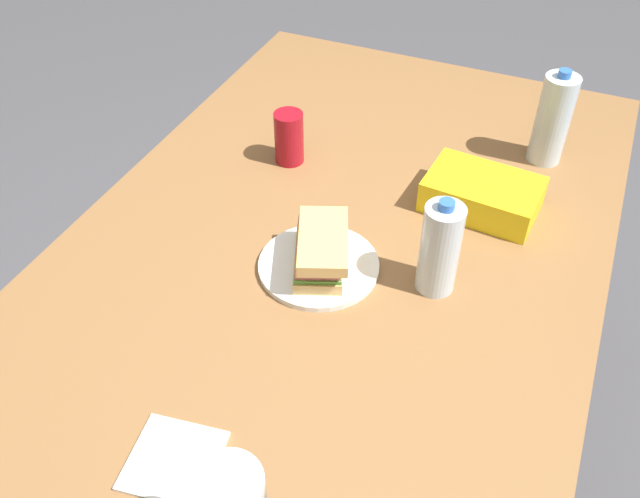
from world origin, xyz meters
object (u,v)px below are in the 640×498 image
(dining_table, at_px, (322,292))
(chip_bag, at_px, (482,194))
(paper_plate, at_px, (320,266))
(water_bottle_spare, at_px, (440,249))
(soda_can_red, at_px, (289,138))
(sandwich, at_px, (321,249))
(water_bottle_tall, at_px, (553,119))

(dining_table, height_order, chip_bag, chip_bag)
(dining_table, bearing_deg, chip_bag, 140.41)
(paper_plate, xyz_separation_m, water_bottle_spare, (-0.04, 0.21, 0.09))
(paper_plate, height_order, soda_can_red, soda_can_red)
(sandwich, bearing_deg, chip_bag, 142.64)
(dining_table, xyz_separation_m, sandwich, (0.02, 0.01, 0.13))
(paper_plate, relative_size, water_bottle_tall, 1.04)
(soda_can_red, xyz_separation_m, water_bottle_spare, (0.26, 0.42, 0.03))
(soda_can_red, bearing_deg, chip_bag, 90.26)
(chip_bag, bearing_deg, water_bottle_spare, 89.77)
(paper_plate, height_order, water_bottle_tall, water_bottle_tall)
(water_bottle_tall, bearing_deg, dining_table, -32.28)
(water_bottle_spare, bearing_deg, dining_table, -82.57)
(chip_bag, height_order, water_bottle_spare, water_bottle_spare)
(soda_can_red, height_order, chip_bag, soda_can_red)
(chip_bag, bearing_deg, dining_table, 55.31)
(water_bottle_tall, bearing_deg, water_bottle_spare, -13.03)
(water_bottle_tall, bearing_deg, sandwich, -31.04)
(chip_bag, relative_size, water_bottle_tall, 1.03)
(dining_table, height_order, soda_can_red, soda_can_red)
(paper_plate, xyz_separation_m, soda_can_red, (-0.30, -0.21, 0.05))
(soda_can_red, bearing_deg, paper_plate, 34.24)
(sandwich, height_order, water_bottle_tall, water_bottle_tall)
(sandwich, relative_size, water_bottle_tall, 0.90)
(paper_plate, height_order, chip_bag, chip_bag)
(dining_table, height_order, water_bottle_spare, water_bottle_spare)
(water_bottle_spare, bearing_deg, water_bottle_tall, 166.97)
(sandwich, xyz_separation_m, soda_can_red, (-0.30, -0.21, 0.01))
(sandwich, distance_m, chip_bag, 0.39)
(dining_table, bearing_deg, water_bottle_tall, 147.72)
(water_bottle_tall, height_order, water_bottle_spare, water_bottle_tall)
(dining_table, distance_m, water_bottle_tall, 0.65)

